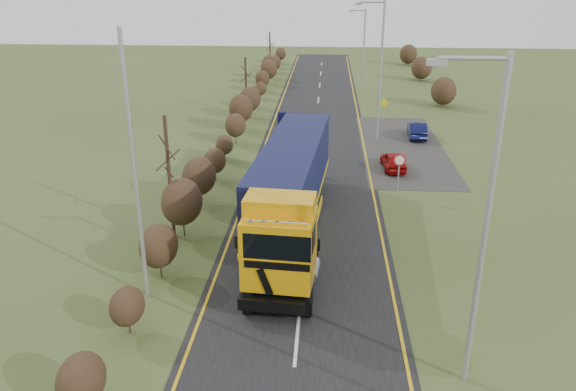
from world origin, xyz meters
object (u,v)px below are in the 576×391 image
at_px(car_blue_sedan, 417,130).
at_px(streetlight_near, 482,216).
at_px(car_red_hatchback, 393,161).
at_px(lorry, 291,186).
at_px(speed_sign, 399,167).

bearing_deg(car_blue_sedan, streetlight_near, 87.82).
xyz_separation_m(car_red_hatchback, car_blue_sedan, (2.63, 7.81, 0.03)).
distance_m(car_red_hatchback, streetlight_near, 21.18).
xyz_separation_m(car_blue_sedan, streetlight_near, (-2.65, -28.37, 5.07)).
height_order(lorry, speed_sign, lorry).
bearing_deg(car_red_hatchback, lorry, 55.52).
height_order(lorry, car_red_hatchback, lorry).
bearing_deg(streetlight_near, speed_sign, 90.97).
height_order(car_red_hatchback, speed_sign, speed_sign).
distance_m(lorry, streetlight_near, 12.46).
bearing_deg(car_blue_sedan, car_red_hatchback, 74.52).
relative_size(lorry, car_red_hatchback, 4.68).
relative_size(lorry, speed_sign, 6.19).
relative_size(car_red_hatchback, speed_sign, 1.32).
bearing_deg(car_blue_sedan, lorry, 67.22).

